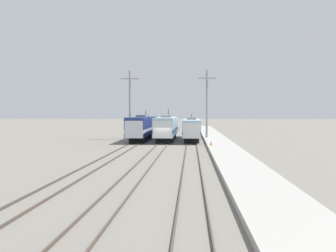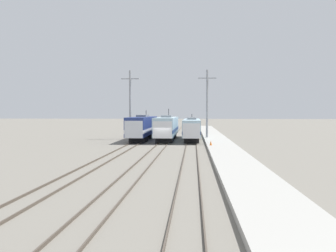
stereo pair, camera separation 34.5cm
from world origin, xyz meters
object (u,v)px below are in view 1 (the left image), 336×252
catenary_tower_left (130,104)px  catenary_tower_right (207,104)px  locomotive_far_left (142,127)px  traffic_cone (211,143)px  locomotive_center (167,127)px  locomotive_far_right (192,128)px

catenary_tower_left → catenary_tower_right: size_ratio=1.00×
locomotive_far_left → traffic_cone: (11.08, -12.26, -1.52)m
catenary_tower_left → locomotive_center: bearing=-15.7°
catenary_tower_left → catenary_tower_right: 13.57m
locomotive_far_left → traffic_cone: size_ratio=28.04×
locomotive_center → traffic_cone: 13.92m
locomotive_center → locomotive_far_right: bearing=1.0°
catenary_tower_right → locomotive_far_right: bearing=-145.8°
locomotive_center → traffic_cone: (6.84, -12.03, -1.48)m
locomotive_center → catenary_tower_left: catenary_tower_left is taller
locomotive_far_left → catenary_tower_right: (11.15, 1.65, 4.07)m
locomotive_center → catenary_tower_right: catenary_tower_right is taller
locomotive_far_left → traffic_cone: bearing=-47.9°
locomotive_far_left → locomotive_center: locomotive_center is taller
locomotive_far_left → locomotive_center: (4.25, -0.23, -0.03)m
locomotive_far_right → locomotive_center: bearing=-179.0°
locomotive_far_left → locomotive_far_right: locomotive_far_left is taller
locomotive_far_right → traffic_cone: bearing=-77.9°
locomotive_far_left → locomotive_center: bearing=-3.1°
locomotive_far_left → locomotive_far_right: 8.49m
catenary_tower_right → catenary_tower_left: bearing=180.0°
catenary_tower_left → catenary_tower_right: same height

